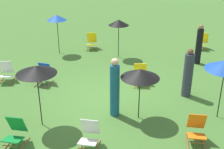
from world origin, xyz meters
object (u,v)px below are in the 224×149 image
deckchair_5 (89,135)px  person_0 (115,89)px  deckchair_1 (140,75)px  deckchair_2 (6,73)px  umbrella_3 (57,18)px  person_2 (199,45)px  umbrella_2 (119,23)px  deckchair_3 (203,42)px  umbrella_0 (140,73)px  deckchair_0 (92,42)px  umbrella_4 (36,70)px  deckchair_9 (196,130)px  deckchair_7 (44,75)px  deckchair_6 (15,133)px  person_1 (188,74)px

deckchair_5 → person_0: size_ratio=0.43×
deckchair_1 → person_0: size_ratio=0.43×
deckchair_2 → person_0: size_ratio=0.43×
deckchair_1 → umbrella_3: size_ratio=0.44×
person_0 → deckchair_1: bearing=10.5°
person_0 → person_2: 5.74m
deckchair_5 → umbrella_2: bearing=92.2°
deckchair_3 → umbrella_0: 7.61m
deckchair_0 → deckchair_5: size_ratio=1.00×
deckchair_5 → umbrella_4: (-1.53, 1.04, 1.43)m
deckchair_9 → deckchair_1: bearing=116.9°
umbrella_2 → person_2: 3.71m
person_0 → umbrella_0: bearing=-69.6°
deckchair_2 → deckchair_7: same height
deckchair_7 → umbrella_0: 4.38m
umbrella_4 → person_0: 2.43m
deckchair_7 → umbrella_4: bearing=-62.7°
deckchair_3 → deckchair_7: (-7.13, -4.21, 0.00)m
deckchair_3 → umbrella_4: umbrella_4 is taller
deckchair_6 → umbrella_3: bearing=99.9°
deckchair_7 → person_0: size_ratio=0.45×
deckchair_2 → person_1: size_ratio=0.47×
deckchair_5 → person_0: bearing=77.2°
deckchair_1 → deckchair_7: size_ratio=0.97×
deckchair_6 → person_1: 5.97m
deckchair_3 → deckchair_2: bearing=-137.3°
umbrella_3 → person_0: size_ratio=0.99×
person_0 → deckchair_2: bearing=94.4°
deckchair_1 → person_0: (-0.94, -2.25, 0.55)m
deckchair_9 → person_1: person_1 is taller
deckchair_9 → umbrella_0: size_ratio=0.50×
umbrella_0 → deckchair_0: bearing=107.2°
deckchair_3 → person_2: 2.17m
deckchair_9 → person_1: bearing=90.9°
umbrella_0 → umbrella_4: size_ratio=0.87×
deckchair_0 → umbrella_4: (-0.92, -6.94, 1.43)m
deckchair_3 → deckchair_9: size_ratio=1.04×
deckchair_3 → person_1: (-1.85, -5.08, 0.46)m
deckchair_7 → person_2: person_2 is taller
deckchair_6 → person_2: bearing=52.3°
deckchair_0 → person_1: (3.79, -4.97, 0.46)m
deckchair_5 → deckchair_7: (-2.10, 3.87, 0.00)m
deckchair_9 → person_1: size_ratio=0.47×
deckchair_0 → person_0: size_ratio=0.43×
deckchair_5 → deckchair_0: bearing=102.9°
umbrella_2 → umbrella_4: bearing=-111.6°
deckchair_0 → deckchair_6: (-1.39, -7.90, 0.00)m
person_1 → umbrella_0: bearing=136.6°
umbrella_2 → umbrella_3: (-2.91, 0.49, 0.09)m
person_1 → person_2: bearing=-13.7°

